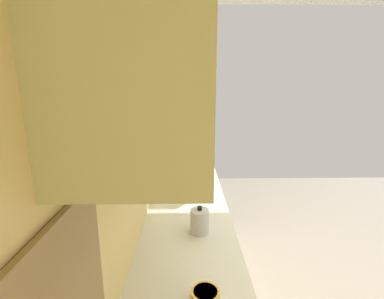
# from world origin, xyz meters

# --- Properties ---
(wall_back) EXTENTS (4.13, 0.12, 2.80)m
(wall_back) POSITION_xyz_m (0.00, 1.50, 1.40)
(wall_back) COLOR #EBCC7F
(wall_back) RESTS_ON ground_plane
(upper_cabinets) EXTENTS (1.84, 0.35, 0.72)m
(upper_cabinets) POSITION_xyz_m (-0.34, 1.26, 1.93)
(upper_cabinets) COLOR beige
(oven_range) EXTENTS (0.61, 0.62, 1.06)m
(oven_range) POSITION_xyz_m (1.62, 1.13, 0.46)
(oven_range) COLOR #B7BABF
(oven_range) RESTS_ON ground_plane
(microwave) EXTENTS (0.46, 0.34, 0.26)m
(microwave) POSITION_xyz_m (0.60, 1.16, 1.01)
(microwave) COLOR #B7BABF
(microwave) RESTS_ON counter_run
(bowl) EXTENTS (0.13, 0.13, 0.06)m
(bowl) POSITION_xyz_m (-0.79, 1.06, 0.92)
(bowl) COLOR gold
(bowl) RESTS_ON counter_run
(kettle) EXTENTS (0.16, 0.12, 0.18)m
(kettle) POSITION_xyz_m (-0.22, 1.06, 0.96)
(kettle) COLOR #B7BABF
(kettle) RESTS_ON counter_run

